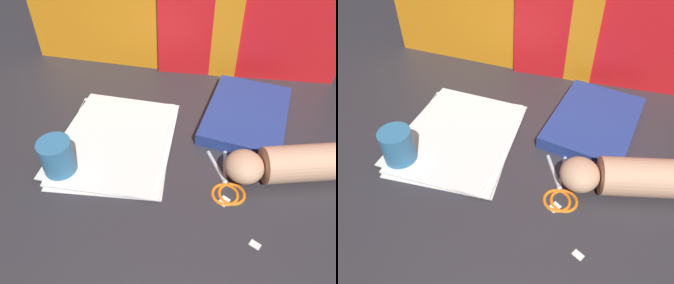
% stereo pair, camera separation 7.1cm
% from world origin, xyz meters
% --- Properties ---
extents(ground_plane, '(6.00, 6.00, 0.00)m').
position_xyz_m(ground_plane, '(0.00, 0.00, 0.00)').
color(ground_plane, '#2D2B30').
extents(backdrop_panel_left, '(0.64, 0.04, 0.37)m').
position_xyz_m(backdrop_panel_left, '(-0.16, 0.42, 0.19)').
color(backdrop_panel_left, orange).
rests_on(backdrop_panel_left, ground_plane).
extents(paper_stack, '(0.29, 0.35, 0.01)m').
position_xyz_m(paper_stack, '(-0.11, 0.06, 0.01)').
color(paper_stack, white).
rests_on(paper_stack, ground_plane).
extents(book_closed, '(0.24, 0.30, 0.03)m').
position_xyz_m(book_closed, '(0.20, 0.21, 0.02)').
color(book_closed, navy).
rests_on(book_closed, ground_plane).
extents(scissors, '(0.10, 0.16, 0.01)m').
position_xyz_m(scissors, '(0.16, -0.03, 0.00)').
color(scissors, silver).
rests_on(scissors, ground_plane).
extents(hand_forearm, '(0.28, 0.15, 0.08)m').
position_xyz_m(hand_forearm, '(0.29, 0.03, 0.04)').
color(hand_forearm, tan).
rests_on(hand_forearm, ground_plane).
extents(paper_scrap_near, '(0.03, 0.03, 0.00)m').
position_xyz_m(paper_scrap_near, '(0.16, -0.07, 0.00)').
color(paper_scrap_near, white).
rests_on(paper_scrap_near, ground_plane).
extents(paper_scrap_mid, '(0.02, 0.02, 0.00)m').
position_xyz_m(paper_scrap_mid, '(0.23, -0.15, 0.00)').
color(paper_scrap_mid, white).
rests_on(paper_scrap_mid, ground_plane).
extents(mug, '(0.07, 0.07, 0.09)m').
position_xyz_m(mug, '(-0.20, -0.06, 0.04)').
color(mug, teal).
rests_on(mug, ground_plane).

